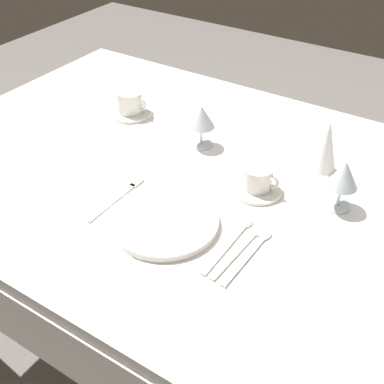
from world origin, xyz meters
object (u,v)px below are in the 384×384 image
Objects in this scene: dinner_plate at (164,222)px; wine_glass_left at (344,176)px; napkin_folded at (326,146)px; fork_outer at (118,197)px; spoon_tea at (253,250)px; spoon_soup at (234,238)px; coffee_cup_left at (258,178)px; coffee_cup_right at (130,101)px; wine_glass_centre at (201,118)px; spoon_dessert at (243,245)px.

wine_glass_left is (0.32, 0.29, 0.08)m from dinner_plate.
napkin_folded is at bearing 61.61° from dinner_plate.
spoon_tea is (0.38, 0.01, -0.00)m from fork_outer.
napkin_folded reaches higher than spoon_soup.
coffee_cup_left reaches higher than dinner_plate.
coffee_cup_right reaches higher than coffee_cup_left.
coffee_cup_right is at bearing 172.35° from wine_glass_centre.
spoon_soup is at bearing -31.02° from coffee_cup_right.
wine_glass_centre is (-0.12, 0.35, 0.08)m from dinner_plate.
wine_glass_centre is (-0.31, 0.31, 0.09)m from spoon_dessert.
fork_outer is at bearing -142.20° from coffee_cup_left.
spoon_dessert is 0.98× the size of spoon_tea.
spoon_tea is at bearing 2.22° from fork_outer.
napkin_folded is (0.39, 0.40, 0.07)m from fork_outer.
fork_outer is 1.65× the size of wine_glass_centre.
fork_outer is at bearing -177.46° from spoon_dessert.
coffee_cup_right reaches higher than spoon_tea.
spoon_tea reaches higher than fork_outer.
wine_glass_centre reaches higher than coffee_cup_left.
wine_glass_left is at bearing 62.97° from spoon_dessert.
wine_glass_centre is at bearing 132.43° from spoon_soup.
spoon_tea is at bearing -43.34° from wine_glass_centre.
spoon_dessert is (0.35, 0.02, 0.00)m from fork_outer.
spoon_tea is at bearing -29.44° from coffee_cup_right.
napkin_folded is at bearing 88.19° from spoon_tea.
napkin_folded is (-0.09, 0.14, -0.02)m from wine_glass_left.
coffee_cup_left is at bearing 114.59° from spoon_tea.
spoon_soup is 1.63× the size of wine_glass_left.
spoon_soup is 0.42m from wine_glass_centre.
coffee_cup_right is 0.87× the size of wine_glass_centre.
spoon_soup is at bearing 15.32° from dinner_plate.
coffee_cup_right is 0.64m from napkin_folded.
fork_outer is 1.00× the size of spoon_tea.
dinner_plate is 0.17m from spoon_soup.
coffee_cup_left is at bearing 101.27° from spoon_soup.
fork_outer is 0.45m from coffee_cup_right.
coffee_cup_left reaches higher than spoon_soup.
spoon_soup is at bearing -47.57° from wine_glass_centre.
fork_outer is 0.55m from wine_glass_left.
spoon_soup is (0.32, 0.02, 0.00)m from fork_outer.
spoon_dessert is 0.03m from spoon_tea.
fork_outer is 1.01× the size of spoon_dessert.
wine_glass_left reaches higher than coffee_cup_right.
dinner_plate is 2.03× the size of wine_glass_centre.
coffee_cup_right is (-0.25, 0.37, 0.04)m from fork_outer.
coffee_cup_left is 0.73× the size of wine_glass_left.
napkin_folded is at bearing 84.49° from spoon_dessert.
spoon_dessert reaches higher than fork_outer.
wine_glass_left is at bearing 13.74° from coffee_cup_left.
fork_outer is at bearing -97.35° from wine_glass_centre.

